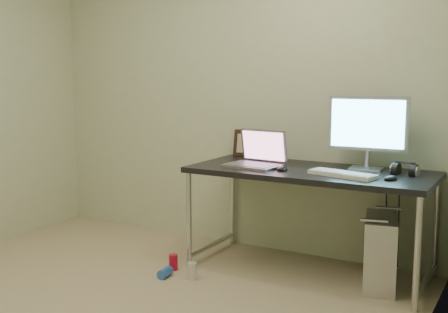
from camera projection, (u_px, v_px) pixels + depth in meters
wall_back at (231, 94)px, 4.60m from camera, size 3.50×0.02×2.50m
wall_right at (402, 115)px, 2.24m from camera, size 0.02×3.50×2.50m
desk at (310, 180)px, 3.95m from camera, size 1.69×0.74×0.75m
tower_computer at (380, 252)px, 3.73m from camera, size 0.31×0.50×0.51m
cable_a at (387, 216)px, 4.04m from camera, size 0.01×0.16×0.69m
cable_b at (399, 221)px, 3.98m from camera, size 0.02×0.11×0.71m
can_red at (173, 262)px, 4.08m from camera, size 0.07×0.07×0.12m
can_white at (192, 271)px, 3.89m from camera, size 0.08×0.08×0.12m
can_blue at (165, 273)px, 3.94m from camera, size 0.08×0.13×0.07m
laptop at (257, 158)px, 4.07m from camera, size 0.41×0.34×0.26m
monitor at (368, 127)px, 3.88m from camera, size 0.55×0.17×0.51m
keyboard at (342, 174)px, 3.68m from camera, size 0.47×0.25×0.03m
mouse_right at (391, 177)px, 3.54m from camera, size 0.10×0.13×0.04m
mouse_left at (282, 168)px, 3.90m from camera, size 0.10×0.13×0.04m
headphones at (405, 171)px, 3.71m from camera, size 0.18×0.11×0.11m
picture_frame at (250, 143)px, 4.53m from camera, size 0.28×0.13×0.22m
webcam at (275, 149)px, 4.35m from camera, size 0.05×0.04×0.12m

